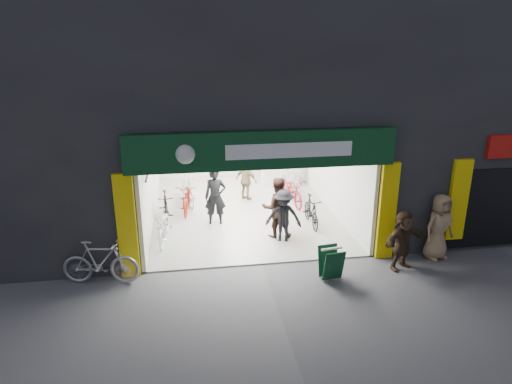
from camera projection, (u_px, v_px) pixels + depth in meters
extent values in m
plane|color=#56565B|center=(262.00, 265.00, 11.70)|extent=(60.00, 60.00, 0.00)
cube|color=#232326|center=(267.00, 31.00, 14.68)|extent=(16.00, 10.00, 4.50)
cube|color=#232326|center=(72.00, 159.00, 15.01)|extent=(5.00, 10.00, 3.50)
cube|color=#232326|center=(401.00, 147.00, 16.69)|extent=(6.00, 10.00, 3.50)
cube|color=#9E9E99|center=(242.00, 209.00, 15.43)|extent=(6.00, 8.00, 0.04)
cube|color=silver|center=(229.00, 138.00, 18.76)|extent=(6.00, 0.20, 3.20)
cube|color=silver|center=(150.00, 168.00, 14.49)|extent=(0.10, 8.00, 3.20)
cube|color=silver|center=(328.00, 161.00, 15.36)|extent=(0.10, 8.00, 3.20)
cube|color=white|center=(241.00, 114.00, 14.40)|extent=(6.00, 8.00, 0.10)
cube|color=black|center=(262.00, 135.00, 10.72)|extent=(6.00, 0.30, 0.30)
cube|color=black|center=(263.00, 150.00, 10.61)|extent=(6.40, 0.25, 0.90)
cube|color=white|center=(290.00, 150.00, 10.56)|extent=(3.00, 0.02, 0.35)
cube|color=yellow|center=(127.00, 227.00, 10.75)|extent=(0.45, 0.12, 2.60)
cube|color=yellow|center=(387.00, 211.00, 11.70)|extent=(0.45, 0.12, 2.60)
cube|color=yellow|center=(458.00, 200.00, 11.92)|extent=(0.50, 0.12, 2.20)
cube|color=black|center=(500.00, 208.00, 12.25)|extent=(3.00, 0.06, 2.20)
cylinder|color=black|center=(152.00, 157.00, 13.79)|extent=(0.06, 5.00, 0.06)
cube|color=silver|center=(279.00, 173.00, 17.88)|extent=(1.40, 0.60, 1.00)
cube|color=white|center=(255.00, 133.00, 11.80)|extent=(1.30, 0.35, 0.04)
cube|color=white|center=(245.00, 121.00, 13.48)|extent=(1.30, 0.35, 0.04)
cube|color=white|center=(238.00, 112.00, 15.17)|extent=(1.30, 0.35, 0.04)
cube|color=white|center=(232.00, 105.00, 16.85)|extent=(1.30, 0.35, 0.04)
imported|color=silver|center=(164.00, 226.00, 12.94)|extent=(0.76, 1.80, 0.92)
imported|color=black|center=(166.00, 207.00, 14.32)|extent=(0.57, 1.62, 0.95)
imported|color=maroon|center=(188.00, 197.00, 15.20)|extent=(0.87, 1.97, 1.00)
imported|color=silver|center=(187.00, 189.00, 15.82)|extent=(0.88, 1.94, 1.12)
imported|color=black|center=(311.00, 211.00, 13.99)|extent=(0.47, 1.59, 0.95)
imported|color=maroon|center=(292.00, 191.00, 15.82)|extent=(0.86, 1.93, 0.98)
imported|color=#B5B6BA|center=(291.00, 182.00, 16.61)|extent=(0.87, 1.89, 1.10)
imported|color=#ABAAAF|center=(100.00, 262.00, 10.67)|extent=(1.87, 0.80, 1.09)
imported|color=black|center=(215.00, 197.00, 13.96)|extent=(0.68, 0.46, 1.81)
imported|color=#372219|center=(277.00, 208.00, 13.06)|extent=(0.92, 0.73, 1.82)
imported|color=black|center=(283.00, 216.00, 12.76)|extent=(1.13, 0.85, 1.56)
imported|color=#856F4D|center=(246.00, 180.00, 16.12)|extent=(0.89, 0.86, 1.49)
imported|color=#947756|center=(439.00, 227.00, 11.81)|extent=(0.98, 0.77, 1.77)
imported|color=#3A281A|center=(403.00, 240.00, 11.30)|extent=(1.48, 0.96, 1.53)
cube|color=#0E391F|center=(334.00, 266.00, 10.76)|extent=(0.53, 0.25, 0.77)
cube|color=#0E391F|center=(328.00, 260.00, 11.06)|extent=(0.53, 0.25, 0.77)
cube|color=white|center=(332.00, 249.00, 10.79)|extent=(0.53, 0.11, 0.05)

